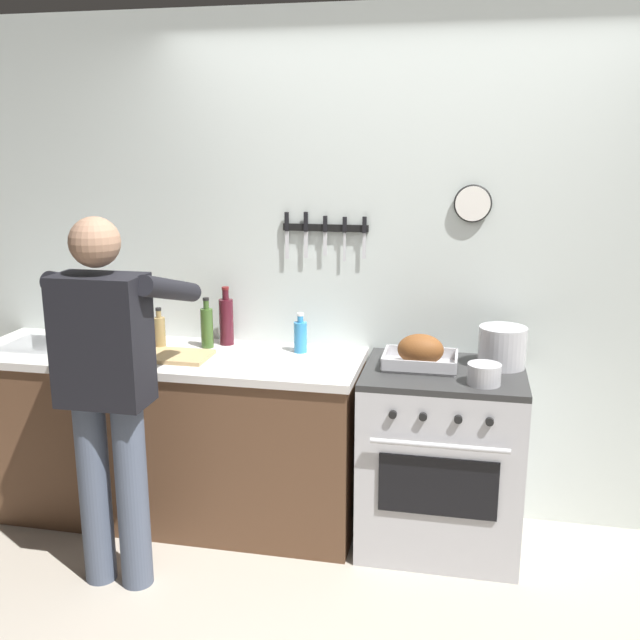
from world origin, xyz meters
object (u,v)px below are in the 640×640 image
(person_cook, at_px, (108,381))
(bottle_vinegar, at_px, (160,332))
(bottle_hot_sauce, at_px, (136,336))
(bottle_olive_oil, at_px, (207,327))
(stove, at_px, (441,458))
(cutting_board, at_px, (174,356))
(stock_pot, at_px, (502,347))
(saucepan, at_px, (484,374))
(bottle_dish_soap, at_px, (300,336))
(roasting_pan, at_px, (420,353))
(bottle_wine_red, at_px, (226,320))

(person_cook, distance_m, bottle_vinegar, 0.67)
(bottle_hot_sauce, height_order, bottle_olive_oil, bottle_olive_oil)
(stove, bearing_deg, cutting_board, -176.86)
(stock_pot, height_order, saucepan, stock_pot)
(stove, distance_m, saucepan, 0.56)
(bottle_hot_sauce, relative_size, bottle_vinegar, 0.73)
(saucepan, bearing_deg, stock_pot, 73.18)
(person_cook, height_order, bottle_olive_oil, person_cook)
(bottle_dish_soap, relative_size, bottle_vinegar, 0.93)
(bottle_hot_sauce, relative_size, bottle_olive_oil, 0.61)
(bottle_vinegar, xyz_separation_m, bottle_olive_oil, (0.23, 0.09, 0.02))
(bottle_vinegar, bearing_deg, stock_pot, 1.94)
(roasting_pan, xyz_separation_m, bottle_vinegar, (-1.35, 0.03, 0.02))
(stove, xyz_separation_m, person_cook, (-1.41, -0.62, 0.50))
(person_cook, height_order, bottle_dish_soap, person_cook)
(stove, distance_m, bottle_wine_red, 1.31)
(bottle_vinegar, bearing_deg, saucepan, -7.85)
(cutting_board, bearing_deg, bottle_hot_sauce, 153.92)
(stock_pot, xyz_separation_m, bottle_vinegar, (-1.73, -0.06, -0.01))
(stock_pot, bearing_deg, stove, -157.05)
(bottle_hot_sauce, bearing_deg, bottle_dish_soap, 6.45)
(bottle_hot_sauce, distance_m, bottle_vinegar, 0.14)
(stove, bearing_deg, roasting_pan, 168.62)
(roasting_pan, height_order, bottle_dish_soap, bottle_dish_soap)
(stock_pot, xyz_separation_m, bottle_wine_red, (-1.42, 0.11, 0.03))
(bottle_wine_red, distance_m, bottle_olive_oil, 0.11)
(bottle_hot_sauce, xyz_separation_m, bottle_wine_red, (0.44, 0.16, 0.06))
(cutting_board, bearing_deg, bottle_dish_soap, 20.74)
(saucepan, xyz_separation_m, cutting_board, (-1.51, 0.10, -0.04))
(bottle_hot_sauce, height_order, bottle_vinegar, bottle_vinegar)
(person_cook, distance_m, bottle_hot_sauce, 0.70)
(person_cook, bearing_deg, bottle_vinegar, -0.74)
(stove, bearing_deg, stock_pot, 22.95)
(stock_pot, bearing_deg, bottle_wine_red, 175.69)
(saucepan, relative_size, bottle_dish_soap, 0.73)
(person_cook, relative_size, saucepan, 11.03)
(stove, bearing_deg, saucepan, -44.07)
(saucepan, xyz_separation_m, bottle_hot_sauce, (-1.78, 0.23, 0.02))
(stock_pot, height_order, bottle_wine_red, bottle_wine_red)
(stove, relative_size, bottle_vinegar, 4.05)
(person_cook, relative_size, bottle_olive_oil, 6.23)
(person_cook, bearing_deg, stock_pot, -71.94)
(saucepan, bearing_deg, bottle_vinegar, 172.15)
(bottle_vinegar, bearing_deg, bottle_hot_sauce, 179.03)
(person_cook, distance_m, stock_pot, 1.83)
(saucepan, distance_m, bottle_hot_sauce, 1.79)
(stove, relative_size, bottle_olive_oil, 3.38)
(roasting_pan, distance_m, bottle_olive_oil, 1.13)
(person_cook, distance_m, cutting_board, 0.55)
(stove, height_order, person_cook, person_cook)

